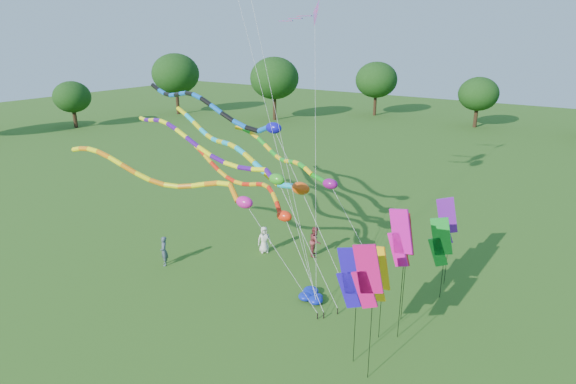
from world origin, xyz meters
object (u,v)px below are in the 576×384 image
Objects in this scene: tube_kite_red at (251,188)px; person_b at (164,251)px; tube_kite_orange at (178,181)px; person_c at (315,241)px; blue_nylon_heap at (313,297)px; person_a at (264,240)px.

tube_kite_red reaches higher than person_b.
tube_kite_orange reaches higher than person_c.
tube_kite_red is at bearing 119.13° from person_c.
person_a is at bearing 150.11° from blue_nylon_heap.
tube_kite_red is 0.86× the size of tube_kite_orange.
blue_nylon_heap is 0.94× the size of person_b.
blue_nylon_heap is (4.66, -1.35, -4.19)m from tube_kite_red.
tube_kite_orange is 5.49m from person_b.
person_a reaches higher than blue_nylon_heap.
person_b is at bearing 109.52° from person_c.
blue_nylon_heap is (5.96, 2.45, -5.34)m from tube_kite_orange.
tube_kite_red is 5.97m from person_b.
person_c is (2.24, 2.86, -3.50)m from tube_kite_red.
person_a is at bearing 71.00° from tube_kite_orange.
person_c is at bearing 52.58° from tube_kite_orange.
person_c is at bearing -24.26° from person_a.
blue_nylon_heap is at bearing 5.79° from tube_kite_red.
person_b is at bearing -122.90° from tube_kite_red.
blue_nylon_heap is at bearing 12.85° from tube_kite_orange.
person_c is at bearing 73.94° from tube_kite_red.
blue_nylon_heap is 5.87m from person_a.
person_b is (-3.93, -2.76, -3.54)m from tube_kite_red.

